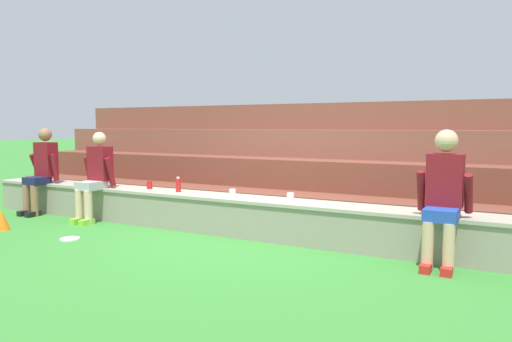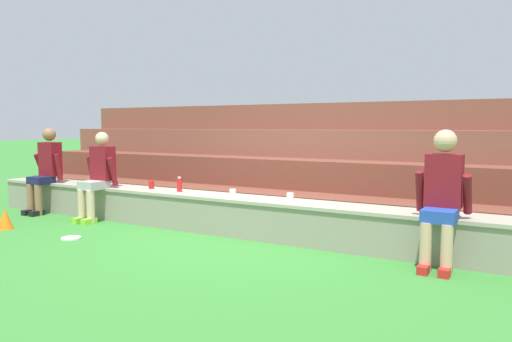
{
  "view_description": "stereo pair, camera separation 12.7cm",
  "coord_description": "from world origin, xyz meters",
  "px_view_note": "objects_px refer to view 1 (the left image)",
  "views": [
    {
      "loc": [
        3.07,
        -5.04,
        1.4
      ],
      "look_at": [
        0.17,
        0.25,
        0.83
      ],
      "focal_mm": 34.06,
      "sensor_mm": 36.0,
      "label": 1
    },
    {
      "loc": [
        3.18,
        -4.98,
        1.4
      ],
      "look_at": [
        0.17,
        0.25,
        0.83
      ],
      "focal_mm": 34.06,
      "sensor_mm": 36.0,
      "label": 2
    }
  ],
  "objects_px": {
    "plastic_cup_left_end": "(149,185)",
    "plastic_cup_right_end": "(233,193)",
    "sports_cone": "(2,220)",
    "person_far_left": "(41,169)",
    "frisbee": "(70,239)",
    "water_bottle_mid_right": "(178,185)",
    "water_bottle_mid_left": "(42,173)",
    "plastic_cup_middle": "(290,197)",
    "person_center": "(443,194)",
    "person_left_of_center": "(95,175)"
  },
  "relations": [
    {
      "from": "plastic_cup_left_end",
      "to": "plastic_cup_right_end",
      "type": "relative_size",
      "value": 1.12
    },
    {
      "from": "sports_cone",
      "to": "person_far_left",
      "type": "bearing_deg",
      "value": 118.29
    },
    {
      "from": "sports_cone",
      "to": "frisbee",
      "type": "bearing_deg",
      "value": 2.78
    },
    {
      "from": "water_bottle_mid_right",
      "to": "person_far_left",
      "type": "bearing_deg",
      "value": -174.62
    },
    {
      "from": "water_bottle_mid_right",
      "to": "water_bottle_mid_left",
      "type": "xyz_separation_m",
      "value": [
        -2.81,
        -0.0,
        0.03
      ]
    },
    {
      "from": "plastic_cup_middle",
      "to": "sports_cone",
      "type": "distance_m",
      "value": 3.88
    },
    {
      "from": "person_far_left",
      "to": "person_center",
      "type": "xyz_separation_m",
      "value": [
        5.99,
        -0.02,
        0.01
      ]
    },
    {
      "from": "person_far_left",
      "to": "plastic_cup_middle",
      "type": "relative_size",
      "value": 13.43
    },
    {
      "from": "person_left_of_center",
      "to": "person_center",
      "type": "height_order",
      "value": "person_center"
    },
    {
      "from": "plastic_cup_right_end",
      "to": "plastic_cup_middle",
      "type": "relative_size",
      "value": 1.01
    },
    {
      "from": "person_center",
      "to": "plastic_cup_right_end",
      "type": "distance_m",
      "value": 2.58
    },
    {
      "from": "person_far_left",
      "to": "person_left_of_center",
      "type": "distance_m",
      "value": 1.22
    },
    {
      "from": "person_far_left",
      "to": "frisbee",
      "type": "relative_size",
      "value": 5.7
    },
    {
      "from": "person_left_of_center",
      "to": "plastic_cup_left_end",
      "type": "bearing_deg",
      "value": 23.77
    },
    {
      "from": "plastic_cup_right_end",
      "to": "frisbee",
      "type": "xyz_separation_m",
      "value": [
        -1.6,
        -1.22,
        -0.53
      ]
    },
    {
      "from": "person_left_of_center",
      "to": "sports_cone",
      "type": "relative_size",
      "value": 4.68
    },
    {
      "from": "person_left_of_center",
      "to": "plastic_cup_left_end",
      "type": "height_order",
      "value": "person_left_of_center"
    },
    {
      "from": "plastic_cup_right_end",
      "to": "plastic_cup_middle",
      "type": "bearing_deg",
      "value": 3.28
    },
    {
      "from": "water_bottle_mid_left",
      "to": "plastic_cup_left_end",
      "type": "distance_m",
      "value": 2.25
    },
    {
      "from": "plastic_cup_left_end",
      "to": "plastic_cup_right_end",
      "type": "height_order",
      "value": "plastic_cup_left_end"
    },
    {
      "from": "person_far_left",
      "to": "person_left_of_center",
      "type": "xyz_separation_m",
      "value": [
        1.22,
        -0.03,
        -0.03
      ]
    },
    {
      "from": "water_bottle_mid_right",
      "to": "plastic_cup_right_end",
      "type": "relative_size",
      "value": 2.05
    },
    {
      "from": "person_center",
      "to": "sports_cone",
      "type": "distance_m",
      "value": 5.53
    },
    {
      "from": "frisbee",
      "to": "sports_cone",
      "type": "xyz_separation_m",
      "value": [
        -1.24,
        -0.06,
        0.13
      ]
    },
    {
      "from": "water_bottle_mid_right",
      "to": "plastic_cup_left_end",
      "type": "relative_size",
      "value": 1.82
    },
    {
      "from": "person_center",
      "to": "frisbee",
      "type": "height_order",
      "value": "person_center"
    },
    {
      "from": "plastic_cup_left_end",
      "to": "sports_cone",
      "type": "relative_size",
      "value": 0.41
    },
    {
      "from": "person_far_left",
      "to": "person_center",
      "type": "bearing_deg",
      "value": -0.24
    },
    {
      "from": "water_bottle_mid_right",
      "to": "water_bottle_mid_left",
      "type": "height_order",
      "value": "water_bottle_mid_left"
    },
    {
      "from": "water_bottle_mid_right",
      "to": "plastic_cup_left_end",
      "type": "height_order",
      "value": "water_bottle_mid_right"
    },
    {
      "from": "water_bottle_mid_right",
      "to": "plastic_cup_middle",
      "type": "relative_size",
      "value": 2.06
    },
    {
      "from": "water_bottle_mid_right",
      "to": "frisbee",
      "type": "distance_m",
      "value": 1.55
    },
    {
      "from": "person_far_left",
      "to": "water_bottle_mid_left",
      "type": "bearing_deg",
      "value": 141.28
    },
    {
      "from": "person_left_of_center",
      "to": "person_far_left",
      "type": "bearing_deg",
      "value": 178.41
    },
    {
      "from": "plastic_cup_left_end",
      "to": "person_center",
      "type": "bearing_deg",
      "value": -4.48
    },
    {
      "from": "plastic_cup_left_end",
      "to": "frisbee",
      "type": "relative_size",
      "value": 0.48
    },
    {
      "from": "plastic_cup_left_end",
      "to": "plastic_cup_middle",
      "type": "distance_m",
      "value": 2.26
    },
    {
      "from": "person_far_left",
      "to": "person_center",
      "type": "height_order",
      "value": "person_center"
    },
    {
      "from": "person_far_left",
      "to": "frisbee",
      "type": "bearing_deg",
      "value": -29.42
    },
    {
      "from": "person_far_left",
      "to": "water_bottle_mid_left",
      "type": "xyz_separation_m",
      "value": [
        -0.3,
        0.24,
        -0.1
      ]
    },
    {
      "from": "frisbee",
      "to": "water_bottle_mid_right",
      "type": "bearing_deg",
      "value": 61.37
    },
    {
      "from": "water_bottle_mid_left",
      "to": "plastic_cup_right_end",
      "type": "bearing_deg",
      "value": -0.7
    },
    {
      "from": "plastic_cup_middle",
      "to": "plastic_cup_right_end",
      "type": "bearing_deg",
      "value": -176.72
    },
    {
      "from": "frisbee",
      "to": "sports_cone",
      "type": "relative_size",
      "value": 0.85
    },
    {
      "from": "person_far_left",
      "to": "sports_cone",
      "type": "bearing_deg",
      "value": -61.71
    },
    {
      "from": "plastic_cup_left_end",
      "to": "water_bottle_mid_left",
      "type": "bearing_deg",
      "value": -178.61
    },
    {
      "from": "water_bottle_mid_left",
      "to": "plastic_cup_left_end",
      "type": "xyz_separation_m",
      "value": [
        2.25,
        0.05,
        -0.07
      ]
    },
    {
      "from": "water_bottle_mid_right",
      "to": "plastic_cup_left_end",
      "type": "bearing_deg",
      "value": 174.5
    },
    {
      "from": "person_left_of_center",
      "to": "water_bottle_mid_right",
      "type": "height_order",
      "value": "person_left_of_center"
    },
    {
      "from": "plastic_cup_left_end",
      "to": "plastic_cup_right_end",
      "type": "bearing_deg",
      "value": -3.9
    }
  ]
}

